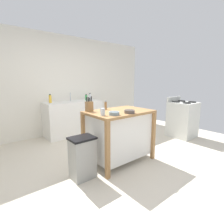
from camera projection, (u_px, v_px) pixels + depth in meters
ground_plane at (111, 163)px, 3.01m from camera, size 6.80×6.80×0.00m
wall_back at (57, 85)px, 4.53m from camera, size 5.80×0.10×2.60m
kitchen_island at (119, 133)px, 3.04m from camera, size 1.11×0.75×0.91m
knife_block at (89, 106)px, 2.89m from camera, size 0.11×0.09×0.25m
bowl_ceramic_wide at (129, 111)px, 2.75m from camera, size 0.17×0.17×0.05m
bowl_stoneware_deep at (114, 113)px, 2.60m from camera, size 0.16×0.16×0.05m
drinking_cup at (103, 112)px, 2.57m from camera, size 0.07×0.07×0.11m
pepper_grinder at (106, 105)px, 3.09m from camera, size 0.04×0.04×0.17m
trash_bin at (83, 158)px, 2.51m from camera, size 0.36×0.28×0.63m
sink_counter at (74, 118)px, 4.59m from camera, size 1.49×0.60×0.89m
sink_faucet at (70, 97)px, 4.60m from camera, size 0.02×0.02×0.22m
bottle_dish_soap at (90, 97)px, 4.87m from camera, size 0.06×0.06×0.19m
bottle_hand_soap at (86, 97)px, 4.74m from camera, size 0.06×0.06×0.17m
bottle_spray_cleaner at (50, 99)px, 4.18m from camera, size 0.07×0.07×0.21m
stove at (183, 119)px, 4.39m from camera, size 0.60×0.60×1.01m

